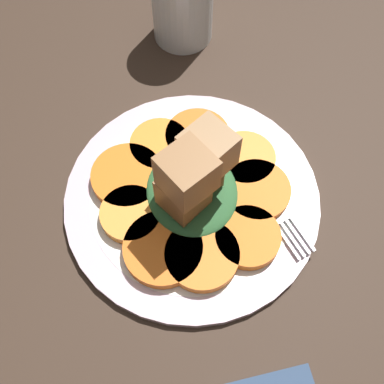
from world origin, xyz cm
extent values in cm
cube|color=#38281E|center=(0.00, 0.00, 1.00)|extent=(120.00, 120.00, 2.00)
cylinder|color=silver|center=(0.00, 0.00, 2.50)|extent=(29.62, 29.62, 1.00)
cylinder|color=white|center=(0.00, 0.00, 2.55)|extent=(23.70, 23.70, 1.00)
cylinder|color=orange|center=(3.87, 6.84, 3.75)|extent=(8.44, 8.44, 1.30)
cylinder|color=orange|center=(-1.03, 7.30, 3.75)|extent=(6.85, 6.85, 1.30)
cylinder|color=orange|center=(-5.85, 4.56, 3.75)|extent=(8.66, 8.66, 1.30)
cylinder|color=orange|center=(-7.52, 0.63, 3.75)|extent=(8.09, 8.09, 1.30)
cylinder|color=orange|center=(-6.64, -4.73, 3.75)|extent=(7.24, 7.24, 1.30)
cylinder|color=orange|center=(-1.35, -7.28, 3.75)|extent=(7.81, 7.81, 1.30)
cylinder|color=orange|center=(3.09, -7.16, 3.75)|extent=(7.24, 7.24, 1.30)
cylinder|color=orange|center=(7.38, -2.40, 3.75)|extent=(7.85, 7.85, 1.30)
cylinder|color=orange|center=(7.24, 2.30, 3.75)|extent=(7.24, 7.24, 1.30)
ellipsoid|color=#2D6033|center=(0.00, 0.00, 4.24)|extent=(11.57, 10.41, 2.27)
cube|color=brown|center=(1.41, -1.56, 7.38)|extent=(4.26, 4.26, 4.01)
cube|color=brown|center=(0.17, 0.91, 7.41)|extent=(5.63, 5.63, 4.09)
cube|color=brown|center=(-1.61, 1.32, 7.59)|extent=(6.12, 6.12, 4.43)
cube|color=#9E754C|center=(-0.06, -1.61, 12.27)|extent=(6.32, 6.32, 4.60)
cube|color=olive|center=(-2.15, 0.99, 12.46)|extent=(6.38, 6.38, 4.73)
cube|color=#B2B2B7|center=(1.32, -7.28, 3.30)|extent=(11.42, 4.22, 0.40)
cube|color=#B2B2B7|center=(-4.91, -9.05, 3.30)|extent=(1.98, 2.61, 0.40)
cube|color=#B2B2B7|center=(-7.50, -10.83, 3.30)|extent=(4.46, 1.54, 0.40)
cube|color=#B2B2B7|center=(-7.69, -10.19, 3.30)|extent=(4.46, 1.54, 0.40)
cube|color=#B2B2B7|center=(-7.87, -9.55, 3.30)|extent=(4.46, 1.54, 0.40)
cube|color=#B2B2B7|center=(-8.05, -8.90, 3.30)|extent=(4.46, 1.54, 0.40)
cylinder|color=silver|center=(26.37, -4.75, 7.99)|extent=(8.28, 8.28, 11.98)
camera|label=1|loc=(-24.72, 5.69, 52.56)|focal=45.00mm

